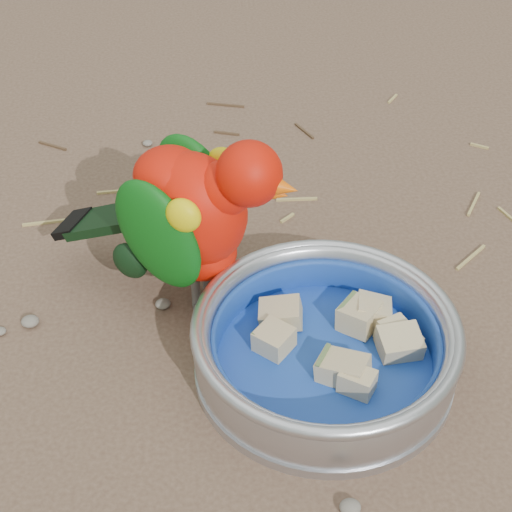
{
  "coord_description": "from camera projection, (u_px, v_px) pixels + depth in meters",
  "views": [
    {
      "loc": [
        0.0,
        -0.54,
        0.55
      ],
      "look_at": [
        0.05,
        0.02,
        0.08
      ],
      "focal_mm": 55.0,
      "sensor_mm": 36.0,
      "label": 1
    }
  ],
  "objects": [
    {
      "name": "ground",
      "position": [
        209.0,
        332.0,
        0.77
      ],
      "size": [
        60.0,
        60.0,
        0.0
      ],
      "primitive_type": "plane",
      "color": "brown"
    },
    {
      "name": "food_bowl",
      "position": [
        324.0,
        364.0,
        0.73
      ],
      "size": [
        0.24,
        0.24,
        0.02
      ],
      "primitive_type": "cylinder",
      "color": "#B2B2BA",
      "rests_on": "ground"
    },
    {
      "name": "bowl_wall",
      "position": [
        325.0,
        342.0,
        0.71
      ],
      "size": [
        0.24,
        0.24,
        0.04
      ],
      "primitive_type": null,
      "color": "#B2B2BA",
      "rests_on": "food_bowl"
    },
    {
      "name": "fruit_wedges",
      "position": [
        325.0,
        347.0,
        0.71
      ],
      "size": [
        0.14,
        0.14,
        0.03
      ],
      "primitive_type": null,
      "color": "tan",
      "rests_on": "food_bowl"
    },
    {
      "name": "lory_parrot",
      "position": [
        194.0,
        224.0,
        0.75
      ],
      "size": [
        0.26,
        0.2,
        0.19
      ],
      "primitive_type": null,
      "rotation": [
        0.0,
        0.0,
        -2.02
      ],
      "color": "red",
      "rests_on": "ground"
    },
    {
      "name": "ground_debris",
      "position": [
        256.0,
        325.0,
        0.77
      ],
      "size": [
        0.9,
        0.8,
        0.01
      ],
      "primitive_type": null,
      "color": "tan",
      "rests_on": "ground"
    }
  ]
}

